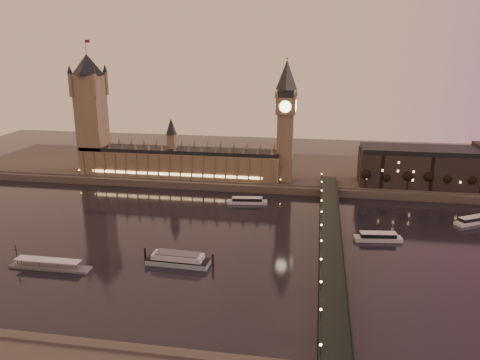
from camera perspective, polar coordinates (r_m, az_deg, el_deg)
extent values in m
plane|color=black|center=(305.42, -6.69, -6.90)|extent=(700.00, 700.00, 0.00)
cube|color=#423D35|center=(452.50, 2.78, 1.21)|extent=(560.00, 130.00, 6.00)
cube|color=brown|center=(421.39, -7.43, 1.94)|extent=(180.00, 26.00, 22.00)
cube|color=black|center=(418.54, -7.49, 3.62)|extent=(180.00, 22.00, 3.20)
cube|color=#FFCC7F|center=(410.43, -7.94, 0.68)|extent=(153.00, 0.25, 2.20)
cube|color=brown|center=(444.81, -17.56, 6.42)|extent=(22.00, 22.00, 88.00)
cone|color=black|center=(439.83, -18.14, 13.23)|extent=(31.68, 31.68, 18.00)
cylinder|color=black|center=(439.58, -18.32, 15.18)|extent=(0.44, 0.44, 12.00)
cube|color=maroon|center=(438.59, -18.11, 15.79)|extent=(4.00, 0.15, 2.50)
cube|color=brown|center=(400.26, 5.49, 3.91)|extent=(13.00, 13.00, 58.00)
cube|color=brown|center=(394.37, 5.63, 9.03)|extent=(16.00, 16.00, 14.00)
cylinder|color=#FFEAA5|center=(386.27, 5.54, 8.88)|extent=(9.60, 0.35, 9.60)
cylinder|color=#FFEAA5|center=(395.02, 4.43, 9.07)|extent=(0.35, 9.60, 9.60)
cube|color=black|center=(393.30, 5.67, 10.47)|extent=(13.00, 13.00, 6.00)
cone|color=black|center=(392.17, 5.73, 12.65)|extent=(17.68, 17.68, 24.00)
sphere|color=gold|center=(391.65, 5.78, 14.55)|extent=(2.00, 2.00, 2.00)
cube|color=black|center=(291.35, 11.03, -6.55)|extent=(13.00, 260.00, 2.00)
cube|color=black|center=(290.63, 9.80, -6.22)|extent=(0.60, 260.00, 1.00)
cube|color=black|center=(291.08, 12.29, -6.33)|extent=(0.60, 260.00, 1.00)
cube|color=black|center=(418.37, 21.83, 1.24)|extent=(110.00, 36.00, 28.00)
cube|color=black|center=(414.91, 22.06, 3.37)|extent=(108.00, 34.00, 4.00)
cylinder|color=black|center=(395.18, 14.76, -0.28)|extent=(0.70, 0.70, 10.25)
sphere|color=black|center=(393.76, 14.81, 0.46)|extent=(6.83, 6.83, 6.83)
cylinder|color=black|center=(397.08, 17.11, -0.39)|extent=(0.70, 0.70, 10.25)
sphere|color=black|center=(395.67, 17.18, 0.35)|extent=(6.83, 6.83, 6.83)
cylinder|color=black|center=(399.65, 19.44, -0.50)|extent=(0.70, 0.70, 10.25)
sphere|color=black|center=(398.25, 19.51, 0.24)|extent=(6.83, 6.83, 6.83)
cylinder|color=black|center=(402.87, 21.74, -0.60)|extent=(0.70, 0.70, 10.25)
sphere|color=black|center=(401.48, 21.82, 0.13)|extent=(6.83, 6.83, 6.83)
cylinder|color=black|center=(406.73, 24.00, -0.70)|extent=(0.70, 0.70, 10.25)
sphere|color=black|center=(405.36, 24.08, 0.02)|extent=(6.83, 6.83, 6.83)
cylinder|color=black|center=(411.21, 26.21, -0.80)|extent=(0.70, 0.70, 10.25)
sphere|color=black|center=(409.85, 26.30, -0.08)|extent=(6.83, 6.83, 6.83)
cube|color=silver|center=(365.50, 0.89, -2.70)|extent=(31.77, 10.54, 2.29)
cube|color=black|center=(364.77, 0.89, -2.36)|extent=(23.58, 8.34, 2.29)
cube|color=silver|center=(364.35, 0.89, -2.16)|extent=(24.23, 8.68, 0.42)
cube|color=silver|center=(309.89, 16.46, -6.88)|extent=(30.23, 10.97, 2.50)
cube|color=black|center=(308.96, 16.49, -6.45)|extent=(22.44, 8.71, 2.50)
cube|color=silver|center=(308.41, 16.51, -6.20)|extent=(23.07, 9.07, 0.45)
cube|color=silver|center=(362.21, 26.41, -4.61)|extent=(25.68, 19.17, 2.36)
cube|color=black|center=(361.45, 26.45, -4.26)|extent=(19.29, 14.67, 2.36)
cube|color=silver|center=(361.01, 26.48, -4.05)|extent=(19.87, 15.17, 0.43)
cube|color=#849CA8|center=(268.97, -7.56, -9.89)|extent=(35.93, 11.40, 2.89)
cube|color=black|center=(268.23, -7.57, -9.56)|extent=(35.93, 11.40, 0.56)
cube|color=silver|center=(267.49, -7.59, -9.22)|extent=(29.23, 10.02, 2.89)
cube|color=#595B5E|center=(266.72, -7.60, -8.87)|extent=(24.74, 8.74, 0.78)
cylinder|color=black|center=(275.71, -11.49, -8.87)|extent=(1.22, 1.22, 7.56)
cylinder|color=black|center=(263.29, -3.34, -9.80)|extent=(1.22, 1.22, 7.56)
cube|color=#595B5E|center=(283.01, -22.11, -9.81)|extent=(46.11, 7.68, 1.32)
cube|color=silver|center=(281.80, -22.39, -8.99)|extent=(37.32, 6.59, 0.33)
cylinder|color=black|center=(291.08, -25.59, -8.18)|extent=(0.44, 0.44, 10.98)
cylinder|color=black|center=(290.04, -25.65, -7.68)|extent=(4.39, 0.26, 0.26)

